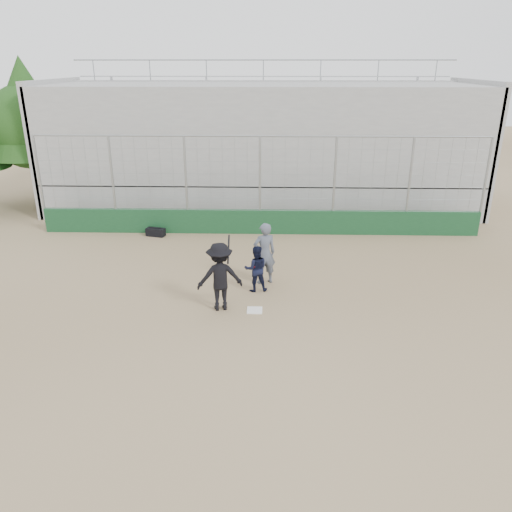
{
  "coord_description": "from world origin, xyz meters",
  "views": [
    {
      "loc": [
        0.4,
        -12.84,
        6.7
      ],
      "look_at": [
        0.0,
        1.4,
        1.15
      ],
      "focal_mm": 35.0,
      "sensor_mm": 36.0,
      "label": 1
    }
  ],
  "objects_px": {
    "equipment_bag": "(156,232)",
    "catcher_crouched": "(256,276)",
    "batter_at_plate": "(220,277)",
    "umpire": "(264,256)"
  },
  "relations": [
    {
      "from": "equipment_bag",
      "to": "batter_at_plate",
      "type": "bearing_deg",
      "value": -62.77
    },
    {
      "from": "batter_at_plate",
      "to": "catcher_crouched",
      "type": "relative_size",
      "value": 2.09
    },
    {
      "from": "umpire",
      "to": "equipment_bag",
      "type": "bearing_deg",
      "value": -63.94
    },
    {
      "from": "catcher_crouched",
      "to": "umpire",
      "type": "bearing_deg",
      "value": 68.59
    },
    {
      "from": "catcher_crouched",
      "to": "batter_at_plate",
      "type": "bearing_deg",
      "value": -129.31
    },
    {
      "from": "catcher_crouched",
      "to": "equipment_bag",
      "type": "distance_m",
      "value": 6.73
    },
    {
      "from": "batter_at_plate",
      "to": "umpire",
      "type": "height_order",
      "value": "batter_at_plate"
    },
    {
      "from": "umpire",
      "to": "catcher_crouched",
      "type": "bearing_deg",
      "value": 49.63
    },
    {
      "from": "equipment_bag",
      "to": "catcher_crouched",
      "type": "bearing_deg",
      "value": -50.42
    },
    {
      "from": "catcher_crouched",
      "to": "umpire",
      "type": "height_order",
      "value": "umpire"
    }
  ]
}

